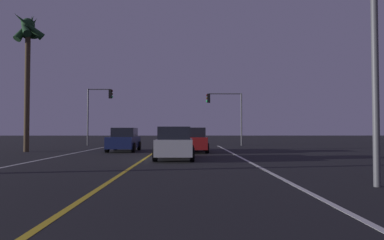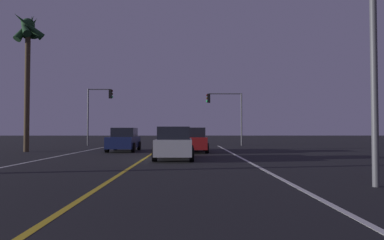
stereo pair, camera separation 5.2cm
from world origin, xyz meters
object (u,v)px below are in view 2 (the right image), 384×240
object	(u,v)px
car_ahead_far	(193,140)
palm_tree_left_mid	(28,41)
car_oncoming	(124,140)
traffic_light_near_left	(100,104)
car_lead_same_lane	(174,144)
traffic_light_near_right	(224,106)

from	to	relation	value
car_ahead_far	palm_tree_left_mid	world-z (taller)	palm_tree_left_mid
car_oncoming	traffic_light_near_left	bearing A→B (deg)	-155.54
car_lead_same_lane	palm_tree_left_mid	world-z (taller)	palm_tree_left_mid
traffic_light_near_right	traffic_light_near_left	xyz separation A→B (m)	(-12.46, 0.00, 0.23)
car_ahead_far	car_oncoming	xyz separation A→B (m)	(-4.99, 1.06, 0.00)
car_ahead_far	traffic_light_near_left	size ratio (longest dim) A/B	0.76
car_ahead_far	palm_tree_left_mid	xyz separation A→B (m)	(-11.82, 0.55, 7.11)
palm_tree_left_mid	car_lead_same_lane	bearing A→B (deg)	-30.99
car_oncoming	palm_tree_left_mid	distance (m)	9.87
car_lead_same_lane	traffic_light_near_right	bearing A→B (deg)	-14.88
traffic_light_near_right	traffic_light_near_left	size ratio (longest dim) A/B	0.92
car_lead_same_lane	car_ahead_far	distance (m)	6.01
car_lead_same_lane	palm_tree_left_mid	bearing A→B (deg)	59.01
traffic_light_near_right	car_oncoming	bearing A→B (deg)	48.31
car_lead_same_lane	traffic_light_near_right	xyz separation A→B (m)	(4.32, 16.24, 3.11)
car_ahead_far	traffic_light_near_right	distance (m)	11.27
car_ahead_far	car_oncoming	world-z (taller)	same
car_lead_same_lane	car_oncoming	xyz separation A→B (m)	(-3.93, 6.98, 0.00)
traffic_light_near_left	car_ahead_far	bearing A→B (deg)	-48.29
traffic_light_near_right	palm_tree_left_mid	world-z (taller)	palm_tree_left_mid
car_ahead_far	traffic_light_near_left	bearing A→B (deg)	41.71
car_ahead_far	traffic_light_near_left	distance (m)	14.23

